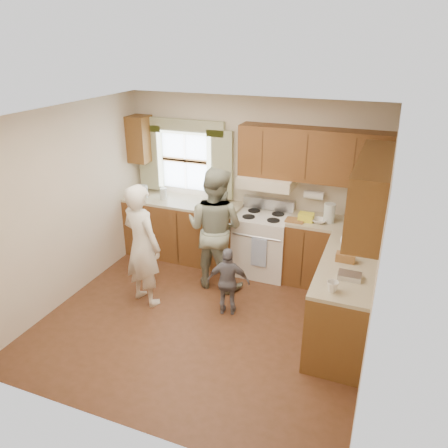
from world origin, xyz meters
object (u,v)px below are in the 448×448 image
at_px(stove, 263,243).
at_px(woman_right, 215,229).
at_px(woman_left, 142,245).
at_px(child, 228,282).

xyz_separation_m(stove, woman_right, (-0.51, -0.59, 0.39)).
distance_m(stove, woman_left, 1.82).
xyz_separation_m(woman_left, child, (1.12, 0.13, -0.36)).
height_order(stove, child, stove).
height_order(woman_left, child, woman_left).
xyz_separation_m(stove, child, (-0.08, -1.19, -0.01)).
bearing_deg(stove, child, -93.95).
bearing_deg(woman_right, stove, -125.57).
distance_m(woman_left, child, 1.18).
xyz_separation_m(stove, woman_left, (-1.20, -1.32, 0.35)).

